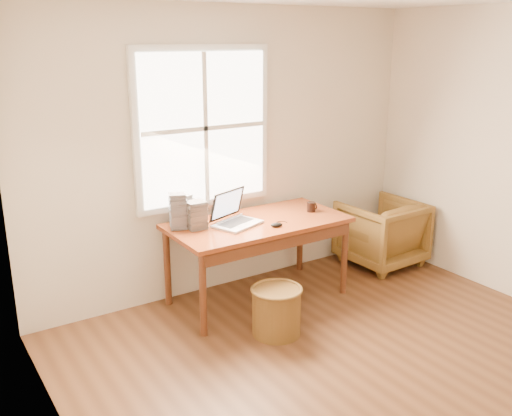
{
  "coord_description": "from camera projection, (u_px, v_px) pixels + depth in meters",
  "views": [
    {
      "loc": [
        -2.63,
        -2.23,
        2.32
      ],
      "look_at": [
        -0.12,
        1.65,
        0.93
      ],
      "focal_mm": 40.0,
      "sensor_mm": 36.0,
      "label": 1
    }
  ],
  "objects": [
    {
      "name": "wicker_stool",
      "position": [
        277.0,
        312.0,
        4.59
      ],
      "size": [
        0.46,
        0.46,
        0.39
      ],
      "primitive_type": "cylinder",
      "rotation": [
        0.0,
        0.0,
        -0.19
      ],
      "color": "brown",
      "rests_on": "room_shell"
    },
    {
      "name": "armchair",
      "position": [
        381.0,
        233.0,
        5.99
      ],
      "size": [
        0.76,
        0.78,
        0.69
      ],
      "primitive_type": "imported",
      "rotation": [
        0.0,
        0.0,
        3.17
      ],
      "color": "brown",
      "rests_on": "room_shell"
    },
    {
      "name": "room_shell",
      "position": [
        397.0,
        203.0,
        3.57
      ],
      "size": [
        4.04,
        4.54,
        2.64
      ],
      "color": "brown",
      "rests_on": "ground"
    },
    {
      "name": "cd_stack_d",
      "position": [
        189.0,
        209.0,
        5.07
      ],
      "size": [
        0.17,
        0.16,
        0.19
      ],
      "primitive_type": "cube",
      "rotation": [
        0.0,
        0.0,
        -0.19
      ],
      "color": "#AFB1BA",
      "rests_on": "desk"
    },
    {
      "name": "mouse",
      "position": [
        276.0,
        225.0,
        4.9
      ],
      "size": [
        0.12,
        0.09,
        0.04
      ],
      "primitive_type": "ellipsoid",
      "rotation": [
        0.0,
        0.0,
        -0.3
      ],
      "color": "black",
      "rests_on": "desk"
    },
    {
      "name": "desk",
      "position": [
        258.0,
        223.0,
        5.07
      ],
      "size": [
        1.6,
        0.8,
        0.04
      ],
      "primitive_type": "cube",
      "color": "brown",
      "rests_on": "room_shell"
    },
    {
      "name": "laptop",
      "position": [
        237.0,
        207.0,
        4.9
      ],
      "size": [
        0.57,
        0.59,
        0.33
      ],
      "primitive_type": null,
      "rotation": [
        0.0,
        0.0,
        0.35
      ],
      "color": "#ADAEB4",
      "rests_on": "desk"
    },
    {
      "name": "coffee_mug",
      "position": [
        311.0,
        207.0,
        5.32
      ],
      "size": [
        0.09,
        0.09,
        0.09
      ],
      "primitive_type": "cylinder",
      "rotation": [
        0.0,
        0.0,
        0.17
      ],
      "color": "black",
      "rests_on": "desk"
    },
    {
      "name": "cd_stack_a",
      "position": [
        184.0,
        209.0,
        4.99
      ],
      "size": [
        0.16,
        0.15,
        0.25
      ],
      "primitive_type": "cube",
      "rotation": [
        0.0,
        0.0,
        0.3
      ],
      "color": "silver",
      "rests_on": "desk"
    },
    {
      "name": "cd_stack_b",
      "position": [
        196.0,
        215.0,
        4.83
      ],
      "size": [
        0.17,
        0.15,
        0.24
      ],
      "primitive_type": "cube",
      "rotation": [
        0.0,
        0.0,
        -0.07
      ],
      "color": "#26272C",
      "rests_on": "desk"
    },
    {
      "name": "cd_stack_c",
      "position": [
        178.0,
        211.0,
        4.82
      ],
      "size": [
        0.17,
        0.16,
        0.31
      ],
      "primitive_type": "cube",
      "rotation": [
        0.0,
        0.0,
        -0.35
      ],
      "color": "gray",
      "rests_on": "desk"
    }
  ]
}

